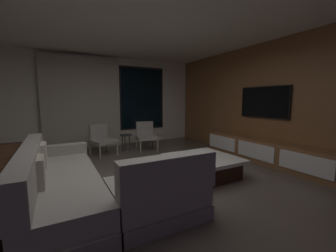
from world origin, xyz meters
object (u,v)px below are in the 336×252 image
at_px(accent_chair_near_window, 146,134).
at_px(side_stool, 126,138).
at_px(book_stack_on_coffee_table, 194,156).
at_px(mounted_tv, 264,102).
at_px(accent_chair_by_curtain, 102,138).
at_px(sectional_couch, 85,187).
at_px(media_console, 263,152).
at_px(coffee_table, 203,166).

relative_size(accent_chair_near_window, side_stool, 1.70).
distance_m(book_stack_on_coffee_table, mounted_tv, 2.29).
bearing_deg(mounted_tv, accent_chair_near_window, 131.52).
height_order(accent_chair_by_curtain, side_stool, accent_chair_by_curtain).
relative_size(sectional_couch, accent_chair_near_window, 3.21).
bearing_deg(book_stack_on_coffee_table, accent_chair_by_curtain, 114.43).
xyz_separation_m(book_stack_on_coffee_table, mounted_tv, (2.08, 0.21, 0.94)).
distance_m(book_stack_on_coffee_table, media_console, 1.90).
bearing_deg(mounted_tv, side_stool, 137.83).
bearing_deg(sectional_couch, mounted_tv, 5.93).
height_order(accent_chair_by_curtain, mounted_tv, mounted_tv).
xyz_separation_m(accent_chair_by_curtain, side_stool, (0.65, 0.05, -0.06)).
bearing_deg(side_stool, coffee_table, -74.96).
bearing_deg(media_console, sectional_couch, -176.79).
relative_size(sectional_couch, mounted_tv, 2.02).
distance_m(coffee_table, accent_chair_by_curtain, 2.81).
xyz_separation_m(side_stool, mounted_tv, (2.55, -2.31, 0.98)).
height_order(accent_chair_near_window, accent_chair_by_curtain, same).
bearing_deg(coffee_table, sectional_couch, -174.30).
bearing_deg(accent_chair_near_window, media_console, -53.53).
height_order(media_console, mounted_tv, mounted_tv).
height_order(book_stack_on_coffee_table, media_console, media_console).
xyz_separation_m(book_stack_on_coffee_table, accent_chair_near_window, (0.09, 2.45, 0.02)).
relative_size(accent_chair_by_curtain, side_stool, 1.70).
bearing_deg(side_stool, mounted_tv, -42.17).
xyz_separation_m(accent_chair_near_window, accent_chair_by_curtain, (-1.21, 0.02, 0.00)).
distance_m(accent_chair_near_window, mounted_tv, 3.13).
bearing_deg(book_stack_on_coffee_table, mounted_tv, 5.83).
xyz_separation_m(sectional_couch, mounted_tv, (3.94, 0.41, 1.06)).
bearing_deg(side_stool, media_console, -46.63).
height_order(coffee_table, mounted_tv, mounted_tv).
distance_m(book_stack_on_coffee_table, accent_chair_by_curtain, 2.71).
bearing_deg(accent_chair_by_curtain, mounted_tv, -35.23).
distance_m(coffee_table, book_stack_on_coffee_table, 0.30).
xyz_separation_m(side_stool, media_console, (2.37, -2.51, -0.12)).
bearing_deg(accent_chair_by_curtain, media_console, -39.15).
bearing_deg(side_stool, book_stack_on_coffee_table, -79.33).
distance_m(book_stack_on_coffee_table, side_stool, 2.57).
height_order(side_stool, mounted_tv, mounted_tv).
bearing_deg(mounted_tv, coffee_table, -173.82).
height_order(sectional_couch, side_stool, sectional_couch).
distance_m(coffee_table, mounted_tv, 2.22).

